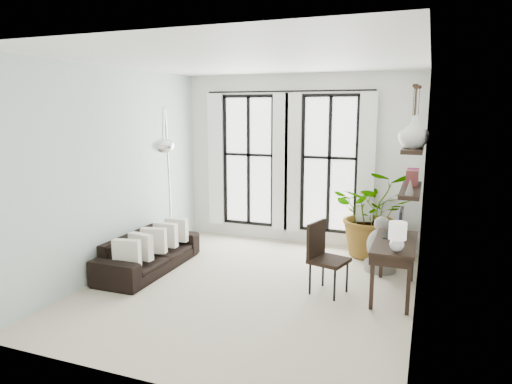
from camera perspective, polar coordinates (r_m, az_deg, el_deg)
The scene contains 16 objects.
floor at distance 6.76m, azimuth -0.73°, elevation -11.89°, with size 5.00×5.00×0.00m, color beige.
ceiling at distance 6.29m, azimuth -0.80°, elevation 16.19°, with size 5.00×5.00×0.00m, color white.
wall_left at distance 7.45m, azimuth -17.08°, elevation 2.50°, with size 5.00×5.00×0.00m, color silver.
wall_right at distance 5.90m, azimuth 20.00°, elevation 0.36°, with size 5.00×5.00×0.00m, color white.
wall_back at distance 8.69m, azimuth 5.33°, elevation 3.96°, with size 4.50×4.50×0.00m, color white.
windows at distance 8.68m, azimuth 3.92°, elevation 3.71°, with size 3.26×0.13×2.65m.
wall_shelves at distance 6.40m, azimuth 18.91°, elevation 2.32°, with size 0.25×1.30×0.60m.
sofa at distance 7.58m, azimuth -13.23°, elevation -7.33°, with size 2.01×0.78×0.59m, color black.
throw_pillows at distance 7.47m, azimuth -12.65°, elevation -5.92°, with size 0.40×1.52×0.40m.
plant at distance 8.21m, azimuth 14.45°, elevation -2.53°, with size 1.40×1.21×1.55m, color #2D7228.
desk at distance 6.53m, azimuth 16.92°, elevation -6.44°, with size 0.56×1.31×1.17m.
desk_chair at distance 6.51m, azimuth 8.42°, elevation -7.54°, with size 0.59×0.59×1.01m.
arc_lamp at distance 7.56m, azimuth -11.24°, elevation 5.72°, with size 0.77×1.16×2.60m.
buddha at distance 7.59m, azimuth 15.33°, elevation -6.77°, with size 0.50×0.50×0.89m.
vase_a at distance 6.06m, azimuth 19.11°, elevation 7.01°, with size 0.37×0.37×0.38m, color white.
vase_b at distance 6.46m, azimuth 19.23°, elevation 7.18°, with size 0.37×0.37×0.38m, color white.
Camera 1 is at (2.31, -5.82, 2.56)m, focal length 32.00 mm.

